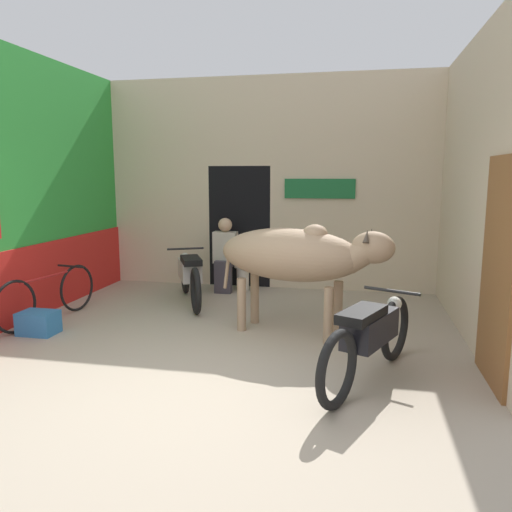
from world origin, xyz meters
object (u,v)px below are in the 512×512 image
Objects in this scene: motorcycle_far at (190,274)px; plastic_stool at (243,277)px; cow at (297,256)px; bicycle at (49,296)px; shopkeeper_seated at (225,253)px; motorcycle_near at (370,335)px; crate at (38,323)px.

motorcycle_far is 1.16m from plastic_stool.
bicycle is at bearing -177.81° from cow.
cow reaches higher than bicycle.
shopkeeper_seated is at bearing 48.86° from bicycle.
plastic_stool is (-1.16, 2.13, -0.74)m from cow.
motorcycle_far is at bearing 40.39° from bicycle.
motorcycle_far is at bearing -111.73° from shopkeeper_seated.
shopkeeper_seated is at bearing 124.86° from motorcycle_near.
cow is 2.47m from shopkeeper_seated.
shopkeeper_seated is (0.33, 0.82, 0.21)m from motorcycle_far.
plastic_stool is (-2.01, 3.42, -0.22)m from motorcycle_near.
motorcycle_near is 3.97m from plastic_stool.
crate is at bearing -69.25° from bicycle.
motorcycle_near is (0.85, -1.28, -0.52)m from cow.
bicycle is 2.82m from shopkeeper_seated.
motorcycle_near is at bearing -56.60° from cow.
motorcycle_far is at bearing 136.75° from motorcycle_near.
shopkeeper_seated is (1.84, 2.11, 0.31)m from bicycle.
motorcycle_near is at bearing -55.14° from shopkeeper_seated.
motorcycle_far is (-2.60, 2.45, -0.01)m from motorcycle_near.
motorcycle_near is at bearing -43.25° from motorcycle_far.
shopkeeper_seated is at bearing 68.27° from motorcycle_far.
cow is 3.25m from crate.
motorcycle_far is 0.91m from shopkeeper_seated.
motorcycle_far is 1.03× the size of bicycle.
motorcycle_near is 4.31× the size of crate.
cow is at bearing 123.40° from motorcycle_near.
plastic_stool is at bearing 118.56° from cow.
crate is (-1.92, -2.78, -0.09)m from plastic_stool.
motorcycle_near reaches higher than crate.
cow is at bearing -54.23° from shopkeeper_seated.
cow is 1.62m from motorcycle_near.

